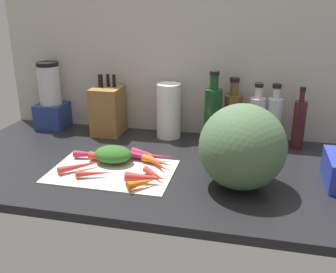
# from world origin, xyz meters

# --- Properties ---
(ground_plane) EXTENTS (1.70, 0.80, 0.03)m
(ground_plane) POSITION_xyz_m (0.00, 0.00, -0.01)
(ground_plane) COLOR black
(wall_back) EXTENTS (1.70, 0.03, 0.60)m
(wall_back) POSITION_xyz_m (0.00, 0.39, 0.30)
(wall_back) COLOR #BCB7AD
(wall_back) RESTS_ON ground_plane
(cutting_board) EXTENTS (0.44, 0.29, 0.01)m
(cutting_board) POSITION_xyz_m (-0.18, -0.11, 0.00)
(cutting_board) COLOR beige
(cutting_board) RESTS_ON ground_plane
(carrot_0) EXTENTS (0.14, 0.05, 0.04)m
(carrot_0) POSITION_xyz_m (-0.04, -0.18, 0.03)
(carrot_0) COLOR red
(carrot_0) RESTS_ON cutting_board
(carrot_1) EXTENTS (0.10, 0.09, 0.02)m
(carrot_1) POSITION_xyz_m (-0.02, -0.13, 0.02)
(carrot_1) COLOR red
(carrot_1) RESTS_ON cutting_board
(carrot_2) EXTENTS (0.15, 0.04, 0.03)m
(carrot_2) POSITION_xyz_m (-0.22, -0.04, 0.02)
(carrot_2) COLOR red
(carrot_2) RESTS_ON cutting_board
(carrot_3) EXTENTS (0.14, 0.06, 0.04)m
(carrot_3) POSITION_xyz_m (-0.12, -0.00, 0.03)
(carrot_3) COLOR #B2264C
(carrot_3) RESTS_ON cutting_board
(carrot_4) EXTENTS (0.13, 0.08, 0.03)m
(carrot_4) POSITION_xyz_m (-0.03, -0.03, 0.02)
(carrot_4) COLOR orange
(carrot_4) RESTS_ON cutting_board
(carrot_5) EXTENTS (0.16, 0.05, 0.03)m
(carrot_5) POSITION_xyz_m (-0.29, -0.02, 0.02)
(carrot_5) COLOR #B2264C
(carrot_5) RESTS_ON cutting_board
(carrot_6) EXTENTS (0.12, 0.06, 0.02)m
(carrot_6) POSITION_xyz_m (-0.22, -0.17, 0.02)
(carrot_6) COLOR red
(carrot_6) RESTS_ON cutting_board
(carrot_7) EXTENTS (0.18, 0.04, 0.03)m
(carrot_7) POSITION_xyz_m (-0.07, 0.01, 0.02)
(carrot_7) COLOR #B2264C
(carrot_7) RESTS_ON cutting_board
(carrot_8) EXTENTS (0.13, 0.06, 0.04)m
(carrot_8) POSITION_xyz_m (-0.09, 0.02, 0.03)
(carrot_8) COLOR #B2264C
(carrot_8) RESTS_ON cutting_board
(carrot_9) EXTENTS (0.11, 0.11, 0.03)m
(carrot_9) POSITION_xyz_m (-0.03, -0.04, 0.02)
(carrot_9) COLOR red
(carrot_9) RESTS_ON cutting_board
(carrot_10) EXTENTS (0.15, 0.14, 0.02)m
(carrot_10) POSITION_xyz_m (-0.29, -0.12, 0.02)
(carrot_10) COLOR red
(carrot_10) RESTS_ON cutting_board
(carrot_11) EXTENTS (0.10, 0.09, 0.03)m
(carrot_11) POSITION_xyz_m (-0.04, -0.21, 0.02)
(carrot_11) COLOR orange
(carrot_11) RESTS_ON cutting_board
(carrot_greens_pile) EXTENTS (0.14, 0.11, 0.06)m
(carrot_greens_pile) POSITION_xyz_m (-0.20, -0.04, 0.04)
(carrot_greens_pile) COLOR #2D6023
(carrot_greens_pile) RESTS_ON cutting_board
(winter_squash) EXTENTS (0.28, 0.28, 0.28)m
(winter_squash) POSITION_xyz_m (0.27, -0.12, 0.14)
(winter_squash) COLOR #4C6B47
(winter_squash) RESTS_ON ground_plane
(knife_block) EXTENTS (0.12, 0.15, 0.27)m
(knife_block) POSITION_xyz_m (-0.34, 0.28, 0.11)
(knife_block) COLOR olive
(knife_block) RESTS_ON ground_plane
(blender_appliance) EXTENTS (0.13, 0.13, 0.31)m
(blender_appliance) POSITION_xyz_m (-0.63, 0.30, 0.13)
(blender_appliance) COLOR navy
(blender_appliance) RESTS_ON ground_plane
(paper_towel_roll) EXTENTS (0.11, 0.11, 0.24)m
(paper_towel_roll) POSITION_xyz_m (-0.07, 0.30, 0.12)
(paper_towel_roll) COLOR white
(paper_towel_roll) RESTS_ON ground_plane
(bottle_0) EXTENTS (0.07, 0.07, 0.31)m
(bottle_0) POSITION_xyz_m (0.13, 0.27, 0.13)
(bottle_0) COLOR #19421E
(bottle_0) RESTS_ON ground_plane
(bottle_1) EXTENTS (0.08, 0.08, 0.27)m
(bottle_1) POSITION_xyz_m (0.21, 0.32, 0.11)
(bottle_1) COLOR brown
(bottle_1) RESTS_ON ground_plane
(bottle_2) EXTENTS (0.06, 0.06, 0.26)m
(bottle_2) POSITION_xyz_m (0.31, 0.28, 0.11)
(bottle_2) COLOR silver
(bottle_2) RESTS_ON ground_plane
(bottle_3) EXTENTS (0.06, 0.06, 0.26)m
(bottle_3) POSITION_xyz_m (0.38, 0.30, 0.11)
(bottle_3) COLOR silver
(bottle_3) RESTS_ON ground_plane
(bottle_4) EXTENTS (0.05, 0.05, 0.25)m
(bottle_4) POSITION_xyz_m (0.48, 0.28, 0.10)
(bottle_4) COLOR #471919
(bottle_4) RESTS_ON ground_plane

